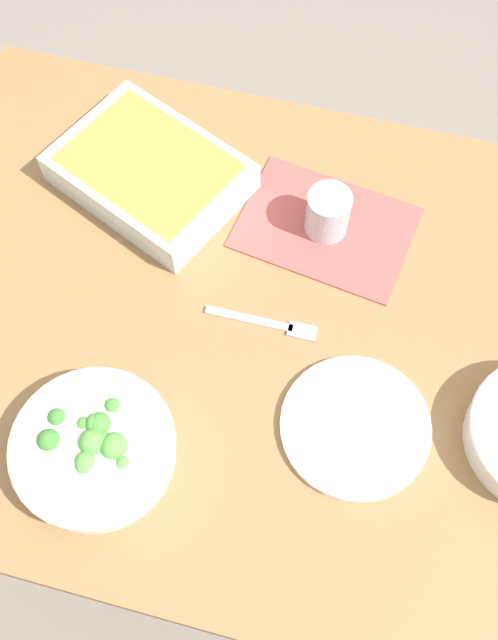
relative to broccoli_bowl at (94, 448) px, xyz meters
name	(u,v)px	position (x,y,z in m)	size (l,w,h in m)	color
ground_plane	(249,454)	(0.16, 0.26, -0.77)	(6.00, 6.00, 0.00)	slate
dining_table	(249,344)	(0.16, 0.26, -0.12)	(1.20, 0.90, 0.74)	olive
placemat	(325,227)	(0.24, 0.46, -0.03)	(0.28, 0.20, 0.00)	#B24C47
broccoli_bowl	(94,448)	(0.00, 0.00, 0.00)	(0.23, 0.23, 0.07)	white
baking_dish	(150,172)	(-0.07, 0.47, 0.00)	(0.36, 0.32, 0.06)	silver
drink_cup	(327,215)	(0.24, 0.46, 0.01)	(0.07, 0.07, 0.08)	#B2BCC6
side_plate	(355,427)	(0.35, 0.13, -0.02)	(0.22, 0.22, 0.01)	white
spoon_by_broccoli	(93,425)	(-0.02, 0.04, -0.03)	(0.10, 0.16, 0.01)	silver
fork_on_table	(269,324)	(0.19, 0.26, -0.03)	(0.18, 0.02, 0.01)	silver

